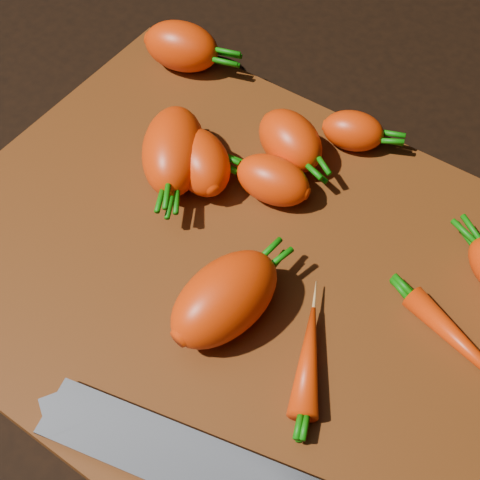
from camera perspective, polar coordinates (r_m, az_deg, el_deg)
The scene contains 11 objects.
ground at distance 0.57m, azimuth -0.57°, elevation -2.73°, with size 2.00×2.00×0.01m, color black.
cutting_board at distance 0.56m, azimuth -0.58°, elevation -2.12°, with size 0.50×0.40×0.01m, color #51270E.
carrot_0 at distance 0.70m, azimuth -5.01°, elevation 16.14°, with size 0.08×0.05×0.05m, color red.
carrot_1 at distance 0.59m, azimuth -3.31°, elevation 6.64°, with size 0.07×0.05×0.05m, color red.
carrot_2 at distance 0.59m, azimuth -5.67°, elevation 7.60°, with size 0.10×0.06×0.06m, color red.
carrot_3 at distance 0.50m, azimuth -1.30°, elevation -5.02°, with size 0.10×0.06×0.06m, color red.
carrot_4 at distance 0.58m, azimuth 2.83°, elevation 5.12°, with size 0.07×0.04×0.04m, color red.
carrot_5 at distance 0.63m, azimuth 9.63°, elevation 9.17°, with size 0.06×0.04×0.04m, color red.
carrot_8 at distance 0.53m, azimuth 18.80°, elevation -8.78°, with size 0.11×0.02×0.02m, color red.
carrot_9 at distance 0.50m, azimuth 5.84°, elevation -10.12°, with size 0.09×0.02×0.02m, color red.
carrot_10 at distance 0.61m, azimuth 4.30°, elevation 8.45°, with size 0.07×0.05×0.05m, color red.
Camera 1 is at (0.18, -0.25, 0.47)m, focal length 50.00 mm.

